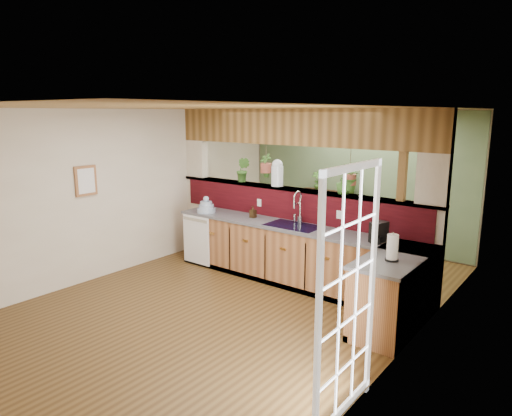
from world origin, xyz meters
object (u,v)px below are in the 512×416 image
Objects in this scene: paper_towel at (392,248)px; glass_jar at (277,173)px; soap_dispenser at (253,212)px; coffee_maker at (378,233)px; shelving_console at (335,219)px; dish_stack at (206,207)px; faucet at (298,206)px.

glass_jar is at bearing 155.68° from paper_towel.
soap_dispenser is 0.58× the size of paper_towel.
glass_jar reaches higher than coffee_maker.
paper_towel is 3.77m from shelving_console.
paper_towel is 0.21× the size of shelving_console.
shelving_console is (1.16, 2.40, -0.49)m from dish_stack.
paper_towel is at bearing -31.18° from shelving_console.
faucet is 2.68× the size of soap_dispenser.
shelving_console is (0.06, 1.90, -1.10)m from glass_jar.
dish_stack is at bearing -163.56° from coffee_maker.
glass_jar reaches higher than paper_towel.
coffee_maker is (2.14, -0.11, 0.03)m from soap_dispenser.
paper_towel is at bearing -9.20° from dish_stack.
coffee_maker is at bearing -12.95° from glass_jar.
coffee_maker is (3.01, 0.06, 0.04)m from dish_stack.
faucet reaches higher than paper_towel.
paper_towel is (3.43, -0.56, 0.06)m from dish_stack.
faucet is at bearing 7.74° from soap_dispenser.
coffee_maker is at bearing -9.02° from faucet.
glass_jar is at bearing -177.68° from coffee_maker.
glass_jar is (-2.34, 1.06, 0.56)m from paper_towel.
dish_stack is 1.18× the size of coffee_maker.
paper_towel is (1.79, -0.83, -0.12)m from faucet.
soap_dispenser is 2.67m from paper_towel.
coffee_maker is 3.03m from shelving_console.
shelving_console is at bearing 143.59° from coffee_maker.
soap_dispenser reaches higher than shelving_console.
coffee_maker is (1.36, -0.22, -0.15)m from faucet.
dish_stack is at bearing 170.80° from paper_towel.
paper_towel is (0.43, -0.62, 0.03)m from coffee_maker.
faucet is 1.98m from paper_towel.
dish_stack is 0.97× the size of paper_towel.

